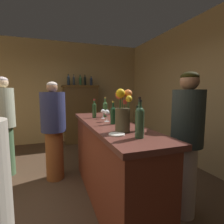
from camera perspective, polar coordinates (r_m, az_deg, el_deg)
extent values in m
plane|color=#443121|center=(2.63, -16.59, -27.96)|extent=(8.20, 8.20, 0.00)
cube|color=tan|center=(5.38, -19.02, 6.03)|extent=(5.36, 0.12, 2.92)
cube|color=tan|center=(3.51, 32.25, 5.26)|extent=(0.12, 6.43, 2.92)
cube|color=maroon|center=(2.44, -0.85, -16.67)|extent=(0.51, 2.15, 1.03)
cube|color=#5A2D25|center=(2.28, -0.87, -4.15)|extent=(0.58, 2.24, 0.05)
cube|color=#4F371C|center=(5.18, -10.20, -0.67)|extent=(0.95, 0.39, 1.67)
cube|color=#503515|center=(5.14, -10.39, 8.24)|extent=(1.03, 0.45, 0.06)
cylinder|color=#12361C|center=(2.17, 0.34, -1.64)|extent=(0.07, 0.07, 0.18)
sphere|color=#12361C|center=(2.16, 0.34, 0.73)|extent=(0.07, 0.07, 0.07)
cylinder|color=#12361C|center=(2.15, 0.34, 1.92)|extent=(0.02, 0.02, 0.09)
cylinder|color=gold|center=(2.15, 0.34, 3.33)|extent=(0.02, 0.02, 0.02)
cylinder|color=#2D4B31|center=(1.54, 9.02, -4.20)|extent=(0.08, 0.08, 0.23)
sphere|color=#2D4B31|center=(1.52, 9.10, 0.08)|extent=(0.08, 0.08, 0.08)
cylinder|color=#2D4B31|center=(1.51, 9.13, 1.73)|extent=(0.03, 0.03, 0.09)
cylinder|color=black|center=(1.51, 9.16, 3.69)|extent=(0.03, 0.03, 0.02)
cylinder|color=black|center=(1.81, 8.87, -2.43)|extent=(0.07, 0.07, 0.24)
sphere|color=black|center=(1.80, 8.94, 1.32)|extent=(0.07, 0.07, 0.07)
cylinder|color=black|center=(1.79, 8.97, 2.86)|extent=(0.03, 0.03, 0.10)
cylinder|color=black|center=(1.79, 9.00, 4.66)|extent=(0.03, 0.03, 0.02)
cylinder|color=#203A1D|center=(2.71, -5.83, 0.16)|extent=(0.06, 0.06, 0.20)
sphere|color=#203A1D|center=(2.70, -5.85, 2.24)|extent=(0.06, 0.06, 0.06)
cylinder|color=#203A1D|center=(2.70, -5.86, 3.03)|extent=(0.03, 0.03, 0.07)
cylinder|color=#AD272C|center=(2.70, -5.87, 3.98)|extent=(0.03, 0.03, 0.02)
cylinder|color=#2C5228|center=(2.81, -2.28, 0.48)|extent=(0.07, 0.07, 0.20)
sphere|color=#2C5228|center=(2.81, -2.29, 2.53)|extent=(0.07, 0.07, 0.07)
cylinder|color=#2C5228|center=(2.80, -2.29, 3.51)|extent=(0.03, 0.03, 0.10)
cylinder|color=gold|center=(2.80, -2.30, 4.65)|extent=(0.03, 0.03, 0.02)
cylinder|color=white|center=(2.64, -2.94, -2.11)|extent=(0.06, 0.06, 0.00)
cylinder|color=white|center=(2.63, -2.94, -1.25)|extent=(0.01, 0.01, 0.08)
ellipsoid|color=white|center=(2.62, -2.95, 0.23)|extent=(0.07, 0.07, 0.06)
cylinder|color=white|center=(2.37, -1.70, -3.09)|extent=(0.07, 0.07, 0.00)
cylinder|color=white|center=(2.36, -1.70, -2.09)|extent=(0.01, 0.01, 0.08)
ellipsoid|color=white|center=(2.35, -1.71, -0.20)|extent=(0.07, 0.07, 0.08)
ellipsoid|color=maroon|center=(2.36, -1.70, -0.72)|extent=(0.06, 0.06, 0.03)
cylinder|color=#443B26|center=(1.75, 3.48, -2.68)|extent=(0.15, 0.15, 0.24)
cylinder|color=#38602D|center=(1.77, 5.21, 2.10)|extent=(0.01, 0.01, 0.24)
sphere|color=orange|center=(1.76, 5.25, 5.97)|extent=(0.09, 0.09, 0.09)
cylinder|color=#38602D|center=(1.77, 4.15, 0.76)|extent=(0.01, 0.01, 0.16)
sphere|color=#D3443C|center=(1.76, 4.17, 3.29)|extent=(0.05, 0.05, 0.05)
cylinder|color=#38602D|center=(1.76, 2.86, 2.04)|extent=(0.01, 0.01, 0.24)
sphere|color=#C23931|center=(1.75, 2.89, 5.89)|extent=(0.04, 0.04, 0.04)
cylinder|color=#38602D|center=(1.73, 2.58, 1.85)|extent=(0.01, 0.01, 0.23)
sphere|color=#C6462D|center=(1.72, 2.60, 5.65)|extent=(0.09, 0.09, 0.09)
cylinder|color=#38602D|center=(1.70, 2.78, 2.03)|extent=(0.01, 0.01, 0.24)
sphere|color=#E5B00F|center=(1.70, 2.81, 6.14)|extent=(0.09, 0.09, 0.09)
cylinder|color=#38602D|center=(1.70, 3.45, 2.12)|extent=(0.01, 0.01, 0.25)
sphere|color=#D03C39|center=(1.70, 3.48, 6.31)|extent=(0.05, 0.05, 0.05)
cylinder|color=#38602D|center=(1.72, 5.50, 1.14)|extent=(0.01, 0.01, 0.19)
sphere|color=yellow|center=(1.71, 5.54, 4.32)|extent=(0.07, 0.07, 0.07)
cylinder|color=white|center=(1.64, 1.57, -7.30)|extent=(0.15, 0.15, 0.01)
cylinder|color=#1B2B3D|center=(5.10, -14.08, 9.72)|extent=(0.08, 0.08, 0.22)
sphere|color=#1B2B3D|center=(5.11, -14.12, 10.93)|extent=(0.08, 0.08, 0.08)
cylinder|color=#1B2B3D|center=(5.11, -14.13, 11.35)|extent=(0.03, 0.03, 0.08)
cylinder|color=black|center=(5.12, -14.14, 11.86)|extent=(0.03, 0.03, 0.02)
cylinder|color=#242D38|center=(5.12, -12.40, 9.72)|extent=(0.07, 0.07, 0.21)
sphere|color=#242D38|center=(5.13, -12.43, 10.88)|extent=(0.07, 0.07, 0.07)
cylinder|color=#242D38|center=(5.13, -12.44, 11.33)|extent=(0.02, 0.02, 0.08)
cylinder|color=black|center=(5.13, -12.45, 11.86)|extent=(0.03, 0.03, 0.02)
cylinder|color=#224E2C|center=(5.15, -10.33, 9.65)|extent=(0.08, 0.08, 0.19)
sphere|color=#224E2C|center=(5.15, -10.35, 10.72)|extent=(0.08, 0.08, 0.08)
cylinder|color=#224E2C|center=(5.16, -10.36, 11.23)|extent=(0.03, 0.03, 0.09)
cylinder|color=black|center=(5.16, -10.37, 11.82)|extent=(0.03, 0.03, 0.02)
cylinder|color=black|center=(5.17, -8.83, 9.82)|extent=(0.07, 0.07, 0.22)
sphere|color=black|center=(5.18, -8.85, 11.05)|extent=(0.07, 0.07, 0.07)
cylinder|color=black|center=(5.18, -8.86, 11.53)|extent=(0.02, 0.02, 0.09)
cylinder|color=gold|center=(5.19, -8.87, 12.10)|extent=(0.03, 0.03, 0.02)
cylinder|color=#192133|center=(5.21, -6.81, 9.65)|extent=(0.08, 0.08, 0.19)
sphere|color=#192133|center=(5.21, -6.83, 10.69)|extent=(0.08, 0.08, 0.08)
cylinder|color=#192133|center=(5.22, -6.83, 11.15)|extent=(0.03, 0.03, 0.08)
cylinder|color=gold|center=(5.22, -6.84, 11.69)|extent=(0.03, 0.03, 0.02)
cylinder|color=brown|center=(3.19, -18.26, -13.25)|extent=(0.29, 0.29, 0.83)
cylinder|color=#272B4F|center=(3.03, -18.77, 0.05)|extent=(0.40, 0.40, 0.65)
sphere|color=#9B6947|center=(3.01, -19.05, 7.72)|extent=(0.17, 0.17, 0.17)
ellipsoid|color=#BAAA9E|center=(3.01, -19.08, 8.47)|extent=(0.17, 0.17, 0.10)
cylinder|color=#4A6E46|center=(3.67, -31.21, -10.92)|extent=(0.24, 0.24, 0.87)
cylinder|color=#A9AD90|center=(3.53, -31.96, 1.19)|extent=(0.34, 0.34, 0.68)
sphere|color=#DBB68C|center=(3.52, -32.39, 8.14)|extent=(0.20, 0.20, 0.20)
ellipsoid|color=#B8A6A2|center=(3.52, -32.43, 8.87)|extent=(0.19, 0.19, 0.11)
cylinder|color=#BAA79A|center=(2.39, 22.67, -19.99)|extent=(0.26, 0.26, 0.86)
cylinder|color=#252D2B|center=(2.17, 23.55, -1.86)|extent=(0.36, 0.36, 0.65)
sphere|color=#8D5E42|center=(2.15, 24.07, 9.22)|extent=(0.21, 0.21, 0.21)
ellipsoid|color=black|center=(2.15, 24.13, 10.47)|extent=(0.20, 0.20, 0.12)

